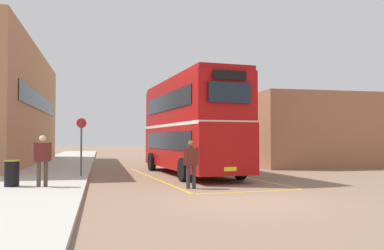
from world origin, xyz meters
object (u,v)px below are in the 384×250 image
object	(u,v)px
double_decker_bus	(191,125)
litter_bin	(12,173)
pedestrian_waiting_near	(42,157)
pedestrian_boarding	(191,161)
single_deck_bus	(184,140)
bus_stop_sign	(81,141)

from	to	relation	value
double_decker_bus	litter_bin	xyz separation A→B (m)	(-7.43, -4.76, -1.91)
pedestrian_waiting_near	litter_bin	distance (m)	1.23
double_decker_bus	litter_bin	bearing A→B (deg)	-147.37
pedestrian_boarding	single_deck_bus	bearing A→B (deg)	79.13
pedestrian_boarding	litter_bin	xyz separation A→B (m)	(-6.21, 0.83, -0.41)
pedestrian_waiting_near	pedestrian_boarding	bearing A→B (deg)	-5.85
pedestrian_boarding	litter_bin	world-z (taller)	pedestrian_boarding
pedestrian_boarding	litter_bin	bearing A→B (deg)	172.36
double_decker_bus	bus_stop_sign	world-z (taller)	double_decker_bus
double_decker_bus	single_deck_bus	distance (m)	16.57
single_deck_bus	litter_bin	size ratio (longest dim) A/B	10.94
double_decker_bus	bus_stop_sign	distance (m)	5.44
double_decker_bus	bus_stop_sign	xyz separation A→B (m)	(-5.26, -1.13, -0.82)
double_decker_bus	pedestrian_boarding	bearing A→B (deg)	-102.29
single_deck_bus	litter_bin	bearing A→B (deg)	-116.34
single_deck_bus	bus_stop_sign	world-z (taller)	single_deck_bus
double_decker_bus	pedestrian_waiting_near	world-z (taller)	double_decker_bus
litter_bin	bus_stop_sign	world-z (taller)	bus_stop_sign
pedestrian_boarding	bus_stop_sign	xyz separation A→B (m)	(-4.04, 4.46, 0.69)
double_decker_bus	single_deck_bus	size ratio (longest dim) A/B	1.01
litter_bin	pedestrian_boarding	bearing A→B (deg)	-7.64
pedestrian_boarding	pedestrian_waiting_near	distance (m)	5.20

